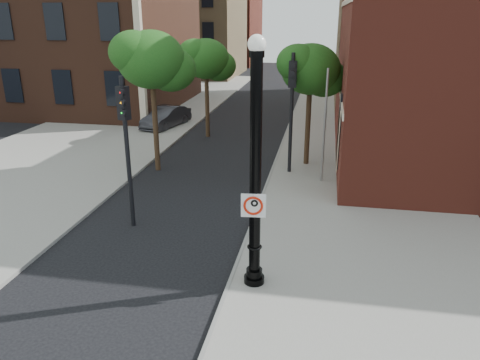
% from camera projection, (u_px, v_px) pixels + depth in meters
% --- Properties ---
extents(ground, '(120.00, 120.00, 0.00)m').
position_uv_depth(ground, '(158.00, 279.00, 13.12)').
color(ground, black).
rests_on(ground, ground).
extents(sidewalk_right, '(8.00, 60.00, 0.12)m').
position_uv_depth(sidewalk_right, '(358.00, 175.00, 21.33)').
color(sidewalk_right, gray).
rests_on(sidewalk_right, ground).
extents(sidewalk_left, '(10.00, 50.00, 0.12)m').
position_uv_depth(sidewalk_left, '(122.00, 123.00, 31.29)').
color(sidewalk_left, gray).
rests_on(sidewalk_left, ground).
extents(curb_edge, '(0.10, 60.00, 0.14)m').
position_uv_depth(curb_edge, '(272.00, 169.00, 22.00)').
color(curb_edge, gray).
rests_on(curb_edge, ground).
extents(bg_building_tan_a, '(12.00, 12.00, 12.00)m').
position_uv_depth(bg_building_tan_a, '(187.00, 22.00, 53.85)').
color(bg_building_tan_a, '#937850').
rests_on(bg_building_tan_a, ground).
extents(bg_building_red, '(12.00, 12.00, 10.00)m').
position_uv_depth(bg_building_red, '(215.00, 27.00, 67.15)').
color(bg_building_red, maroon).
rests_on(bg_building_red, ground).
extents(lamppost, '(0.56, 0.56, 6.58)m').
position_uv_depth(lamppost, '(255.00, 181.00, 11.75)').
color(lamppost, black).
rests_on(lamppost, ground).
extents(no_parking_sign, '(0.63, 0.11, 0.63)m').
position_uv_depth(no_parking_sign, '(253.00, 205.00, 11.80)').
color(no_parking_sign, white).
rests_on(no_parking_sign, ground).
extents(parked_car, '(2.36, 4.34, 1.36)m').
position_uv_depth(parked_car, '(166.00, 117.00, 30.05)').
color(parked_car, '#2C2C30').
rests_on(parked_car, ground).
extents(traffic_signal_left, '(0.40, 0.45, 5.16)m').
position_uv_depth(traffic_signal_left, '(125.00, 128.00, 15.23)').
color(traffic_signal_left, black).
rests_on(traffic_signal_left, ground).
extents(traffic_signal_right, '(0.34, 0.44, 5.44)m').
position_uv_depth(traffic_signal_right, '(292.00, 94.00, 20.37)').
color(traffic_signal_right, black).
rests_on(traffic_signal_right, ground).
extents(utility_pole, '(0.10, 0.10, 4.93)m').
position_uv_depth(utility_pole, '(324.00, 128.00, 19.61)').
color(utility_pole, '#999999').
rests_on(utility_pole, ground).
extents(street_tree_a, '(3.53, 3.19, 6.36)m').
position_uv_depth(street_tree_a, '(153.00, 61.00, 20.54)').
color(street_tree_a, '#372316').
rests_on(street_tree_a, ground).
extents(street_tree_b, '(3.15, 2.85, 5.68)m').
position_uv_depth(street_tree_b, '(207.00, 60.00, 26.67)').
color(street_tree_b, '#372316').
rests_on(street_tree_b, ground).
extents(street_tree_c, '(3.19, 2.89, 5.76)m').
position_uv_depth(street_tree_c, '(311.00, 71.00, 21.28)').
color(street_tree_c, '#372316').
rests_on(street_tree_c, ground).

